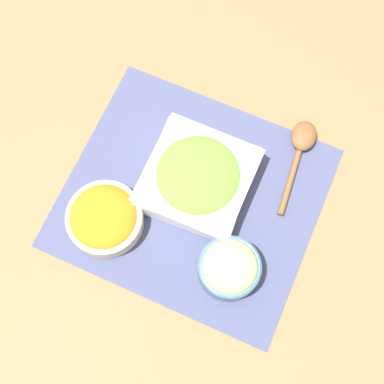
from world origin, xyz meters
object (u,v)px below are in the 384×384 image
(carrot_bowl, at_px, (105,218))
(wooden_spoon, at_px, (301,145))
(cucumber_bowl, at_px, (229,268))
(lettuce_bowl, at_px, (198,178))

(carrot_bowl, distance_m, wooden_spoon, 0.40)
(cucumber_bowl, xyz_separation_m, wooden_spoon, (0.04, 0.28, -0.03))
(lettuce_bowl, relative_size, wooden_spoon, 0.98)
(cucumber_bowl, distance_m, wooden_spoon, 0.29)
(carrot_bowl, bearing_deg, lettuce_bowl, 47.43)
(lettuce_bowl, height_order, wooden_spoon, lettuce_bowl)
(carrot_bowl, relative_size, wooden_spoon, 0.70)
(lettuce_bowl, xyz_separation_m, wooden_spoon, (0.15, 0.15, -0.02))
(wooden_spoon, bearing_deg, cucumber_bowl, -97.08)
(wooden_spoon, bearing_deg, lettuce_bowl, -135.09)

